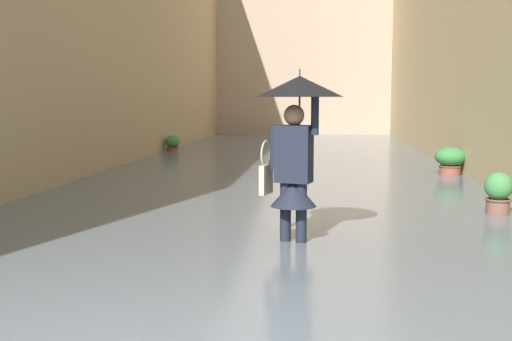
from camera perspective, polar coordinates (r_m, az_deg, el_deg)
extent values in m
plane|color=#605B56|center=(14.96, 2.62, 0.04)|extent=(61.43, 61.43, 0.00)
cube|color=slate|center=(14.95, 2.63, 0.36)|extent=(8.32, 30.57, 0.17)
cube|color=tan|center=(28.26, 4.46, 13.91)|extent=(11.12, 1.80, 10.61)
cube|color=black|center=(6.85, 2.71, -7.45)|extent=(0.17, 0.26, 0.10)
cylinder|color=#1E2333|center=(6.76, 2.73, -4.08)|extent=(0.15, 0.15, 0.72)
cube|color=black|center=(6.79, 4.16, -7.58)|extent=(0.17, 0.26, 0.10)
cylinder|color=#1E2333|center=(6.70, 4.19, -4.18)|extent=(0.15, 0.15, 0.72)
cube|color=#1E2333|center=(6.64, 3.50, 1.54)|extent=(0.42, 0.31, 0.61)
cone|color=#1E2333|center=(6.69, 3.47, -2.11)|extent=(0.61, 0.61, 0.28)
sphere|color=tan|center=(6.61, 3.52, 5.10)|extent=(0.22, 0.22, 0.22)
cylinder|color=#1E2333|center=(6.55, 5.45, 5.20)|extent=(0.10, 0.10, 0.44)
cylinder|color=#1E2333|center=(6.71, 1.63, 2.18)|extent=(0.10, 0.10, 0.48)
cylinder|color=black|center=(6.59, 4.03, 5.96)|extent=(0.02, 0.02, 0.41)
cone|color=black|center=(6.59, 4.04, 7.74)|extent=(0.92, 0.92, 0.22)
cylinder|color=black|center=(6.60, 4.05, 8.95)|extent=(0.01, 0.01, 0.08)
cube|color=beige|center=(6.75, 0.93, -0.82)|extent=(0.13, 0.29, 0.32)
torus|color=beige|center=(6.72, 0.93, 1.55)|extent=(0.10, 0.29, 0.30)
cylinder|color=brown|center=(13.24, 17.40, -0.37)|extent=(0.42, 0.42, 0.35)
torus|color=brown|center=(13.22, 17.43, 0.38)|extent=(0.46, 0.46, 0.04)
ellipsoid|color=#387F3D|center=(13.20, 17.46, 1.23)|extent=(0.63, 0.63, 0.39)
cylinder|color=#9E563D|center=(18.48, -7.68, 1.68)|extent=(0.34, 0.34, 0.28)
torus|color=brown|center=(18.47, -7.69, 2.11)|extent=(0.38, 0.38, 0.04)
ellipsoid|color=#428947|center=(18.45, -7.70, 2.67)|extent=(0.44, 0.44, 0.37)
cylinder|color=brown|center=(8.94, 21.33, -3.69)|extent=(0.30, 0.30, 0.37)
torus|color=brown|center=(8.91, 21.38, -2.53)|extent=(0.34, 0.34, 0.04)
ellipsoid|color=#428947|center=(8.88, 21.43, -1.34)|extent=(0.37, 0.37, 0.37)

